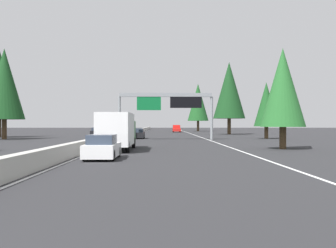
% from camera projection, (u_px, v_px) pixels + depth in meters
% --- Properties ---
extents(ground_plane, '(320.00, 320.00, 0.00)m').
position_uv_depth(ground_plane, '(129.00, 137.00, 64.23)').
color(ground_plane, '#262628').
extents(median_barrier, '(180.00, 0.56, 0.90)m').
position_uv_depth(median_barrier, '(136.00, 132.00, 84.22)').
color(median_barrier, '#ADAAA3').
rests_on(median_barrier, ground).
extents(shoulder_stripe_right, '(160.00, 0.16, 0.01)m').
position_uv_depth(shoulder_stripe_right, '(195.00, 135.00, 74.38)').
color(shoulder_stripe_right, silver).
rests_on(shoulder_stripe_right, ground).
extents(shoulder_stripe_median, '(160.00, 0.16, 0.01)m').
position_uv_depth(shoulder_stripe_median, '(135.00, 135.00, 74.23)').
color(shoulder_stripe_median, silver).
rests_on(shoulder_stripe_median, ground).
extents(sign_gantry_overhead, '(0.50, 12.68, 6.24)m').
position_uv_depth(sign_gantry_overhead, '(167.00, 103.00, 52.69)').
color(sign_gantry_overhead, gray).
rests_on(sign_gantry_overhead, ground).
extents(sedan_far_right, '(4.40, 1.80, 1.47)m').
position_uv_depth(sedan_far_right, '(102.00, 148.00, 23.78)').
color(sedan_far_right, white).
rests_on(sedan_far_right, ground).
extents(box_truck_far_left, '(8.50, 2.40, 2.95)m').
position_uv_depth(box_truck_far_left, '(117.00, 130.00, 31.72)').
color(box_truck_far_left, white).
rests_on(box_truck_far_left, ground).
extents(sedan_far_center, '(4.40, 1.80, 1.47)m').
position_uv_depth(sedan_far_center, '(138.00, 134.00, 57.05)').
color(sedan_far_center, black).
rests_on(sedan_far_center, ground).
extents(pickup_distant_a, '(5.60, 2.00, 1.86)m').
position_uv_depth(pickup_distant_a, '(176.00, 129.00, 101.76)').
color(pickup_distant_a, red).
rests_on(pickup_distant_a, ground).
extents(oncoming_near, '(4.40, 1.80, 1.47)m').
position_uv_depth(oncoming_near, '(123.00, 131.00, 84.62)').
color(oncoming_near, silver).
rests_on(oncoming_near, ground).
extents(oncoming_far, '(4.40, 1.80, 1.47)m').
position_uv_depth(oncoming_far, '(97.00, 132.00, 71.19)').
color(oncoming_far, black).
rests_on(oncoming_far, ground).
extents(conifer_right_near, '(3.74, 3.74, 8.49)m').
position_uv_depth(conifer_right_near, '(283.00, 88.00, 33.15)').
color(conifer_right_near, '#4C3823').
rests_on(conifer_right_near, ground).
extents(conifer_right_mid, '(3.56, 3.56, 8.08)m').
position_uv_depth(conifer_right_mid, '(266.00, 104.00, 56.57)').
color(conifer_right_mid, '#4C3823').
rests_on(conifer_right_mid, ground).
extents(conifer_right_far, '(6.47, 6.47, 14.71)m').
position_uv_depth(conifer_right_far, '(229.00, 90.00, 80.11)').
color(conifer_right_far, '#4C3823').
rests_on(conifer_right_far, ground).
extents(conifer_right_distant, '(6.10, 6.10, 13.86)m').
position_uv_depth(conifer_right_distant, '(198.00, 102.00, 115.14)').
color(conifer_right_distant, '#4C3823').
rests_on(conifer_right_distant, ground).
extents(conifer_left_near, '(5.51, 5.51, 12.51)m').
position_uv_depth(conifer_left_near, '(4.00, 84.00, 54.26)').
color(conifer_left_near, '#4C3823').
rests_on(conifer_left_near, ground).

